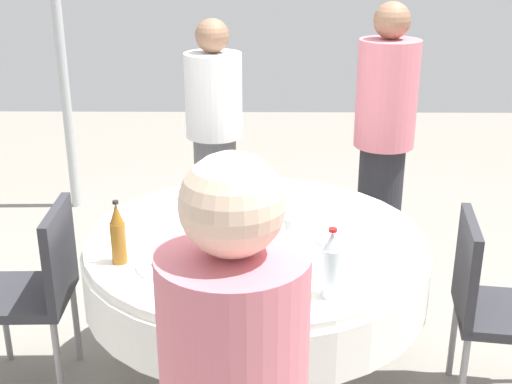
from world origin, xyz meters
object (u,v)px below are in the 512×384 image
(plate_west, at_px, (164,265))
(plate_far, at_px, (308,197))
(bottle_amber_inner, at_px, (118,235))
(chair_front, at_px, (487,298))
(dining_table, at_px, (256,265))
(wine_glass_near, at_px, (201,192))
(plate_rear, at_px, (198,194))
(bottle_clear_north, at_px, (233,269))
(chair_right, at_px, (40,283))
(bottle_dark_green_outer, at_px, (258,230))
(person_mid, at_px, (215,140))
(wine_glass_outer, at_px, (292,228))
(bottle_amber_near, at_px, (270,250))
(plate_south, at_px, (259,229))
(bottle_clear_mid, at_px, (331,265))
(person_inner, at_px, (383,141))

(plate_west, bearing_deg, plate_far, -129.27)
(bottle_amber_inner, relative_size, chair_front, 0.30)
(bottle_amber_inner, distance_m, plate_far, 1.06)
(dining_table, bearing_deg, wine_glass_near, -43.00)
(plate_rear, bearing_deg, bottle_clear_north, 102.19)
(bottle_clear_north, xyz_separation_m, chair_right, (0.88, -0.53, -0.35))
(chair_front, xyz_separation_m, chair_right, (1.94, -0.12, 0.00))
(bottle_dark_green_outer, xyz_separation_m, person_mid, (0.28, -1.49, -0.08))
(plate_far, bearing_deg, chair_front, 141.36)
(plate_rear, xyz_separation_m, chair_right, (0.66, 0.49, -0.23))
(wine_glass_near, distance_m, plate_west, 0.56)
(wine_glass_outer, relative_size, plate_west, 0.71)
(dining_table, bearing_deg, chair_front, 171.61)
(bottle_dark_green_outer, distance_m, wine_glass_outer, 0.14)
(dining_table, xyz_separation_m, plate_far, (-0.25, -0.44, 0.15))
(bottle_clear_north, xyz_separation_m, plate_west, (0.28, -0.25, -0.12))
(wine_glass_near, bearing_deg, chair_right, 20.85)
(bottle_amber_near, distance_m, plate_south, 0.43)
(bottle_amber_near, distance_m, person_mid, 1.68)
(dining_table, height_order, plate_rear, plate_rear)
(bottle_clear_north, height_order, chair_right, bottle_clear_north)
(bottle_dark_green_outer, relative_size, wine_glass_near, 1.69)
(person_mid, bearing_deg, bottle_dark_green_outer, -91.26)
(bottle_clear_mid, xyz_separation_m, plate_south, (0.26, -0.56, -0.12))
(bottle_amber_near, relative_size, wine_glass_near, 1.58)
(bottle_amber_inner, xyz_separation_m, bottle_amber_near, (-0.60, 0.11, -0.01))
(plate_far, bearing_deg, plate_west, 50.73)
(bottle_clear_mid, xyz_separation_m, person_inner, (-0.44, -1.56, -0.01))
(plate_south, bearing_deg, bottle_amber_inner, 29.08)
(dining_table, distance_m, bottle_clear_mid, 0.64)
(bottle_amber_inner, xyz_separation_m, plate_south, (-0.55, -0.31, -0.11))
(bottle_amber_near, distance_m, person_inner, 1.56)
(bottle_amber_near, distance_m, plate_far, 0.84)
(bottle_amber_inner, height_order, plate_south, bottle_amber_inner)
(person_mid, bearing_deg, dining_table, -90.00)
(dining_table, distance_m, person_inner, 1.29)
(bottle_clear_mid, distance_m, wine_glass_near, 0.92)
(chair_front, bearing_deg, wine_glass_outer, -79.84)
(bottle_clear_mid, bearing_deg, chair_right, -21.53)
(person_inner, distance_m, person_mid, 1.01)
(plate_south, relative_size, plate_west, 1.00)
(bottle_clear_mid, relative_size, chair_right, 0.31)
(dining_table, relative_size, bottle_amber_near, 6.18)
(dining_table, xyz_separation_m, bottle_amber_inner, (0.54, 0.26, 0.27))
(bottle_clear_mid, height_order, bottle_amber_near, bottle_clear_mid)
(chair_right, bearing_deg, bottle_clear_mid, -113.33)
(bottle_clear_north, distance_m, chair_right, 1.09)
(person_mid, bearing_deg, person_inner, -25.25)
(bottle_amber_near, xyz_separation_m, chair_front, (-0.93, -0.23, -0.33))
(dining_table, xyz_separation_m, plate_rear, (0.29, -0.46, 0.16))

